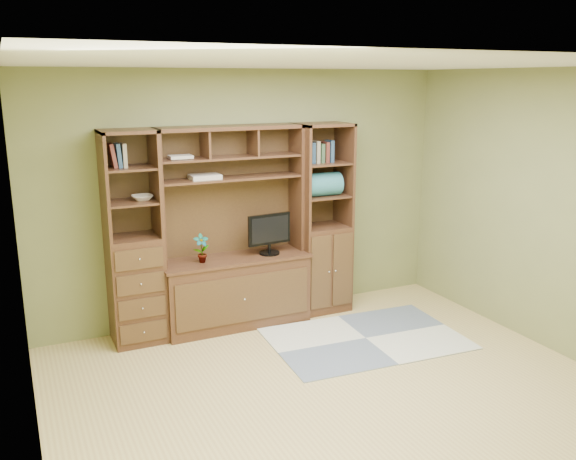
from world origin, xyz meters
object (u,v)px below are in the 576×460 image
left_tower (133,239)px  right_tower (322,219)px  monitor (269,227)px  center_hutch (234,229)px

left_tower → right_tower: size_ratio=1.00×
left_tower → right_tower: same height
right_tower → monitor: right_tower is taller
right_tower → monitor: size_ratio=3.51×
center_hutch → left_tower: size_ratio=1.00×
left_tower → monitor: size_ratio=3.51×
center_hutch → right_tower: (1.02, 0.04, 0.00)m
monitor → center_hutch: bearing=168.9°
right_tower → left_tower: bearing=180.0°
center_hutch → left_tower: 1.00m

